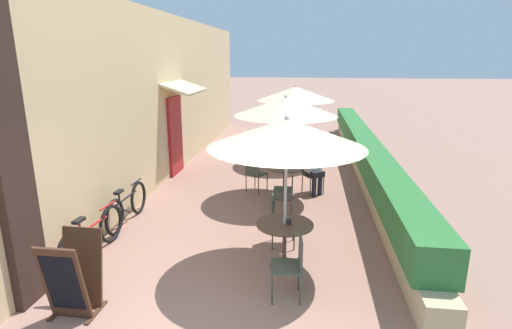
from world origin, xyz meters
TOP-DOWN VIEW (x-y plane):
  - cafe_facade_wall at (-2.54, 7.26)m, footprint 0.98×14.80m
  - planter_hedge at (2.75, 7.30)m, footprint 0.60×13.80m
  - patio_table_near at (0.88, 1.85)m, footprint 0.85×0.85m
  - patio_umbrella_near at (0.88, 1.85)m, footprint 2.25×2.25m
  - cafe_chair_near_left at (1.02, 1.09)m, footprint 0.43×0.43m
  - cafe_chair_near_right at (0.74, 2.61)m, footprint 0.43×0.43m
  - coffee_cup_near at (0.94, 1.83)m, footprint 0.07×0.07m
  - patio_table_mid at (0.69, 4.98)m, footprint 0.85×0.85m
  - patio_umbrella_mid at (0.69, 4.98)m, footprint 2.25×2.25m
  - cafe_chair_mid_left at (1.30, 5.45)m, footprint 0.55×0.55m
  - seated_patron_mid_left at (1.36, 5.36)m, footprint 0.48×0.51m
  - cafe_chair_mid_right at (-0.03, 5.28)m, footprint 0.54×0.54m
  - cafe_chair_mid_back at (0.79, 4.22)m, footprint 0.41×0.41m
  - coffee_cup_mid at (0.69, 4.89)m, footprint 0.07×0.07m
  - patio_table_far at (0.80, 8.08)m, footprint 0.85×0.85m
  - patio_umbrella_far at (0.80, 8.08)m, footprint 2.25×2.25m
  - cafe_chair_far_left at (0.06, 8.30)m, footprint 0.52×0.52m
  - cafe_chair_far_right at (1.54, 7.86)m, footprint 0.52×0.52m
  - coffee_cup_far at (0.70, 8.15)m, footprint 0.07×0.07m
  - bicycle_leaning at (-2.20, 1.85)m, footprint 0.20×1.71m
  - bicycle_second at (-2.23, 3.17)m, footprint 0.10×1.71m
  - menu_board at (-1.64, 0.42)m, footprint 0.55×0.64m

SIDE VIEW (x-z plane):
  - bicycle_leaning at x=-2.20m, z-range -0.03..0.73m
  - bicycle_second at x=-2.23m, z-range -0.03..0.73m
  - menu_board at x=-1.64m, z-range -0.01..1.02m
  - cafe_chair_near_left at x=1.02m, z-range 0.08..0.95m
  - cafe_chair_near_right at x=0.74m, z-range 0.08..0.95m
  - cafe_chair_mid_left at x=1.30m, z-range 0.08..0.95m
  - cafe_chair_mid_right at x=-0.03m, z-range 0.08..0.95m
  - cafe_chair_mid_back at x=0.79m, z-range 0.08..0.95m
  - cafe_chair_far_left at x=0.06m, z-range 0.08..0.95m
  - cafe_chair_far_right at x=1.54m, z-range 0.08..0.95m
  - planter_hedge at x=2.75m, z-range 0.03..1.04m
  - patio_table_near at x=0.88m, z-range 0.19..0.92m
  - patio_table_mid at x=0.69m, z-range 0.19..0.92m
  - patio_table_far at x=0.80m, z-range 0.19..0.92m
  - seated_patron_mid_left at x=1.36m, z-range 0.06..1.31m
  - coffee_cup_near at x=0.94m, z-range 0.73..0.82m
  - coffee_cup_mid at x=0.69m, z-range 0.73..0.82m
  - coffee_cup_far at x=0.70m, z-range 0.73..0.82m
  - cafe_facade_wall at x=-2.54m, z-range -0.01..4.19m
  - patio_umbrella_near at x=0.88m, z-range 0.92..3.26m
  - patio_umbrella_mid at x=0.69m, z-range 0.92..3.26m
  - patio_umbrella_far at x=0.80m, z-range 0.92..3.26m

